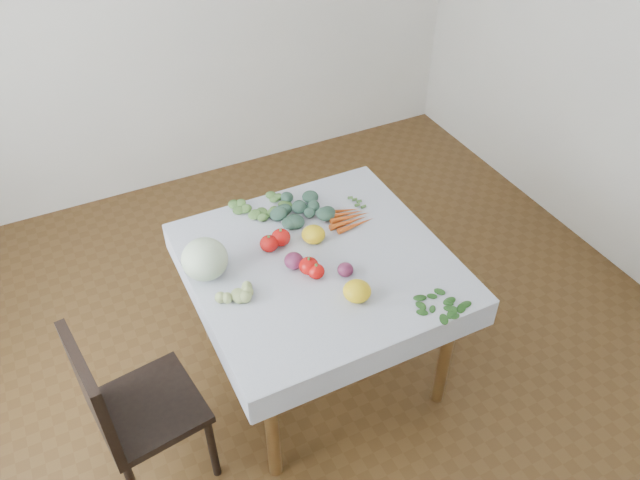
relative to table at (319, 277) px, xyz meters
The scene contains 18 objects.
ground 0.65m from the table, ahead, with size 4.00×4.00×0.00m, color #55391B.
table is the anchor object (origin of this frame).
tablecloth 0.10m from the table, ahead, with size 1.12×1.12×0.01m, color silver.
chair 0.99m from the table, 168.51° to the right, with size 0.46×0.46×0.90m.
cabbage 0.53m from the table, 164.29° to the left, with size 0.20×0.20×0.18m, color #DCF2CA.
tomato_a 0.28m from the table, 136.39° to the left, with size 0.09×0.09×0.08m, color red.
tomato_b 0.17m from the table, 123.51° to the right, with size 0.07×0.07×0.07m, color red.
tomato_c 0.25m from the table, 121.19° to the left, with size 0.09×0.09×0.08m, color red.
tomato_d 0.17m from the table, 146.26° to the right, with size 0.09×0.09×0.08m, color red.
heirloom_back 0.20m from the table, 74.92° to the left, with size 0.11×0.11×0.08m, color yellow.
heirloom_front 0.32m from the table, 82.72° to the right, with size 0.12×0.12×0.08m, color yellow.
onion_a 0.18m from the table, behind, with size 0.09×0.09×0.07m, color #581938.
onion_b 0.20m from the table, 66.00° to the right, with size 0.07×0.07×0.06m, color #581938.
tomatillo_cluster 0.44m from the table, behind, with size 0.13×0.13×0.05m.
carrot_bunch 0.34m from the table, 37.73° to the left, with size 0.20×0.19×0.03m.
kale_bunch 0.38m from the table, 76.22° to the left, with size 0.32×0.29×0.04m.
basil_bunch 0.59m from the table, 55.35° to the right, with size 0.23×0.18×0.01m.
dill_bunch 0.47m from the table, 100.64° to the left, with size 0.27×0.21×0.03m.
Camera 1 is at (-0.92, -1.85, 2.64)m, focal length 35.00 mm.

